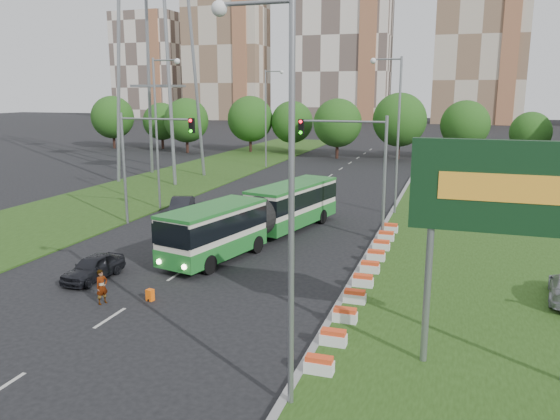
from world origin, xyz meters
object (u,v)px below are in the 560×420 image
(traffic_mast_left, at_px, (143,151))
(shopping_trolley, at_px, (150,295))
(car_left_far, at_px, (182,207))
(articulated_bus, at_px, (258,215))
(car_left_near, at_px, (93,267))
(billboard, at_px, (506,198))
(traffic_mast_median, at_px, (360,157))
(pedestrian, at_px, (102,287))

(traffic_mast_left, bearing_deg, shopping_trolley, -57.93)
(car_left_far, bearing_deg, traffic_mast_left, -123.97)
(articulated_bus, bearing_deg, shopping_trolley, -82.91)
(car_left_near, distance_m, car_left_far, 14.83)
(car_left_near, relative_size, car_left_far, 0.87)
(billboard, bearing_deg, traffic_mast_median, 115.03)
(traffic_mast_left, xyz_separation_m, articulated_bus, (9.19, -1.52, -3.66))
(traffic_mast_median, height_order, pedestrian, traffic_mast_median)
(traffic_mast_median, distance_m, pedestrian, 17.86)
(articulated_bus, bearing_deg, car_left_far, 161.79)
(traffic_mast_median, xyz_separation_m, pedestrian, (-9.05, -14.71, -4.54))
(traffic_mast_left, xyz_separation_m, shopping_trolley, (7.98, -12.73, -5.08))
(billboard, relative_size, traffic_mast_median, 1.00)
(traffic_mast_median, distance_m, car_left_far, 15.16)
(traffic_mast_median, bearing_deg, pedestrian, -121.59)
(car_left_near, bearing_deg, car_left_far, 103.81)
(car_left_near, distance_m, shopping_trolley, 4.65)
(billboard, relative_size, car_left_near, 2.13)
(traffic_mast_median, bearing_deg, car_left_far, 169.92)
(articulated_bus, height_order, car_left_far, articulated_bus)
(articulated_bus, relative_size, car_left_near, 4.45)
(billboard, xyz_separation_m, traffic_mast_median, (-7.47, 16.00, -0.81))
(pedestrian, bearing_deg, traffic_mast_median, -10.90)
(billboard, xyz_separation_m, car_left_near, (-18.97, 3.95, -5.52))
(traffic_mast_median, xyz_separation_m, car_left_near, (-11.50, -12.05, -4.71))
(traffic_mast_left, xyz_separation_m, car_left_near, (3.66, -11.05, -4.71))
(billboard, xyz_separation_m, car_left_far, (-21.68, 18.53, -5.45))
(car_left_far, bearing_deg, shopping_trolley, -85.53)
(traffic_mast_median, relative_size, car_left_far, 1.85)
(car_left_far, xyz_separation_m, pedestrian, (5.16, -17.24, 0.09))
(billboard, height_order, traffic_mast_median, same)
(car_left_far, relative_size, shopping_trolley, 7.91)
(articulated_bus, height_order, car_left_near, articulated_bus)
(shopping_trolley, bearing_deg, traffic_mast_left, 132.32)
(billboard, distance_m, shopping_trolley, 15.95)
(billboard, distance_m, traffic_mast_left, 27.16)
(car_left_far, height_order, pedestrian, pedestrian)
(articulated_bus, relative_size, car_left_far, 3.87)
(traffic_mast_median, bearing_deg, shopping_trolley, -117.60)
(traffic_mast_median, xyz_separation_m, car_left_far, (-14.21, 2.53, -4.64))
(traffic_mast_left, xyz_separation_m, car_left_far, (0.95, 3.53, -4.64))
(pedestrian, bearing_deg, billboard, -73.78)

